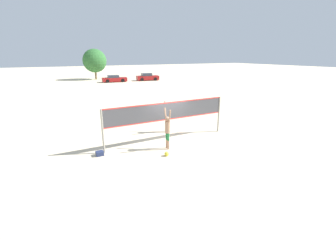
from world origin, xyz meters
name	(u,v)px	position (x,y,z in m)	size (l,w,h in m)	color
ground_plane	(168,141)	(0.00, 0.00, 0.00)	(200.00, 200.00, 0.00)	beige
volleyball_net	(168,113)	(0.00, 0.00, 1.72)	(7.75, 0.10, 2.39)	gray
player_spiker	(168,128)	(-0.56, -1.04, 1.21)	(0.28, 0.72, 2.28)	tan
player_blocker	(167,116)	(0.70, 1.50, 1.08)	(0.28, 0.69, 2.06)	#8C664C
volleyball	(167,154)	(-1.04, -1.86, 0.11)	(0.23, 0.23, 0.23)	yellow
gear_bag	(100,153)	(-4.10, -0.20, 0.11)	(0.38, 0.36, 0.22)	navy
parked_car_near	(147,77)	(11.60, 31.58, 0.65)	(4.62, 2.44, 1.45)	maroon
parked_car_mid	(114,79)	(4.90, 31.90, 0.59)	(4.73, 2.17, 1.29)	maroon
tree_left_cluster	(95,61)	(2.67, 38.44, 3.83)	(4.81, 4.81, 6.24)	brown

